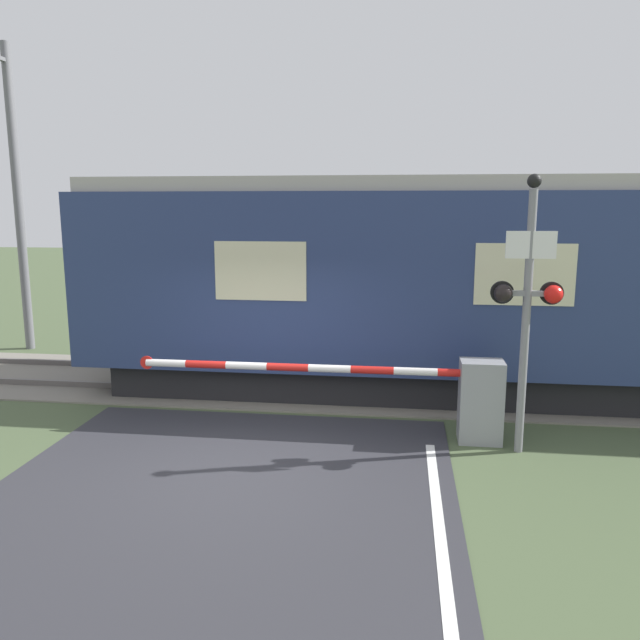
% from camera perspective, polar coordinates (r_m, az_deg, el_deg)
% --- Properties ---
extents(ground_plane, '(80.00, 80.00, 0.00)m').
position_cam_1_polar(ground_plane, '(8.32, -7.54, -13.11)').
color(ground_plane, '#475638').
extents(track_bed, '(36.00, 3.20, 0.13)m').
position_cam_1_polar(track_bed, '(11.76, -2.80, -5.82)').
color(track_bed, slate).
rests_on(track_bed, ground_plane).
extents(train, '(14.81, 2.88, 3.77)m').
position_cam_1_polar(train, '(11.35, 16.80, 2.99)').
color(train, black).
rests_on(train, ground_plane).
extents(crossing_barrier, '(5.31, 0.44, 1.18)m').
position_cam_1_polar(crossing_barrier, '(9.08, 11.98, -6.78)').
color(crossing_barrier, gray).
rests_on(crossing_barrier, ground_plane).
extents(signal_post, '(0.93, 0.26, 3.71)m').
position_cam_1_polar(signal_post, '(8.58, 18.43, 1.89)').
color(signal_post, gray).
rests_on(signal_post, ground_plane).
extents(catenary_pole, '(0.20, 1.90, 6.81)m').
position_cam_1_polar(catenary_pole, '(15.83, -26.01, 10.27)').
color(catenary_pole, slate).
rests_on(catenary_pole, ground_plane).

